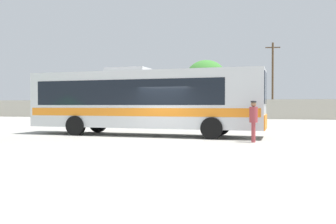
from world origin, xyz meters
TOP-DOWN VIEW (x-y plane):
  - ground_plane at (0.00, 10.00)m, footprint 300.00×300.00m
  - perimeter_wall at (0.00, 27.08)m, footprint 80.00×0.30m
  - coach_bus_silver_orange at (-1.53, 1.83)m, footprint 12.55×3.10m
  - attendant_by_bus_door at (4.33, -0.39)m, footprint 0.38×0.38m
  - parked_car_leftmost_dark_blue at (-13.03, 22.92)m, footprint 4.47×2.10m
  - parked_car_second_black at (-6.60, 22.65)m, footprint 4.29×1.98m
  - utility_pole_near at (5.67, 30.32)m, footprint 1.80×0.40m
  - roadside_tree_left at (-20.61, 29.43)m, footprint 4.58×4.58m
  - roadside_tree_midleft at (-11.22, 32.93)m, footprint 3.88×3.88m
  - roadside_tree_midright at (-3.13, 33.38)m, footprint 5.51×5.51m

SIDE VIEW (x-z plane):
  - ground_plane at x=0.00m, z-range 0.00..0.00m
  - parked_car_second_black at x=-6.60m, z-range 0.05..1.52m
  - parked_car_leftmost_dark_blue at x=-13.03m, z-range 0.04..1.58m
  - attendant_by_bus_door at x=4.33m, z-range 0.12..1.91m
  - perimeter_wall at x=0.00m, z-range 0.00..2.27m
  - coach_bus_silver_orange at x=-1.53m, z-range 0.12..3.72m
  - roadside_tree_left at x=-20.61m, z-range 1.02..6.95m
  - roadside_tree_midleft at x=-11.22m, z-range 1.25..7.07m
  - utility_pole_near at x=5.67m, z-range 0.19..9.52m
  - roadside_tree_midright at x=-3.13m, z-range 1.56..9.38m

